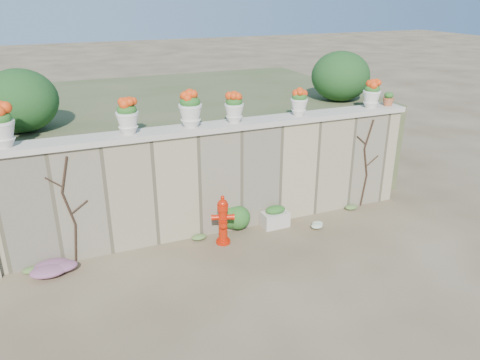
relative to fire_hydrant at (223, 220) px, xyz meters
name	(u,v)px	position (x,y,z in m)	size (l,w,h in m)	color
ground	(256,275)	(0.12, -1.21, -0.48)	(80.00, 80.00, 0.00)	brown
stone_wall	(218,181)	(0.12, 0.59, 0.52)	(8.00, 0.40, 2.00)	#9B8C67
wall_cap	(217,127)	(0.12, 0.59, 1.57)	(8.10, 0.52, 0.10)	#C0B5A2
raised_fill	(173,136)	(0.12, 3.79, 0.52)	(9.00, 6.00, 2.00)	#384C23
back_shrub_left	(20,101)	(-3.08, 1.79, 2.07)	(1.30, 1.30, 1.10)	#143814
back_shrub_right	(341,76)	(3.52, 1.79, 2.07)	(1.30, 1.30, 1.10)	#143814
vine_left	(70,209)	(-2.55, 0.37, 0.51)	(0.60, 0.04, 1.91)	black
vine_right	(366,162)	(3.35, 0.37, 0.51)	(0.60, 0.04, 1.91)	black
fire_hydrant	(223,220)	(0.00, 0.00, 0.00)	(0.41, 0.29, 0.95)	#B91C07
planter_box	(275,217)	(1.18, 0.22, -0.27)	(0.53, 0.31, 0.44)	#C0B5A2
green_shrub	(236,216)	(0.40, 0.34, -0.17)	(0.65, 0.58, 0.62)	#1E5119
magenta_clump	(53,267)	(-2.93, 0.11, -0.35)	(0.98, 0.65, 0.26)	#AE2297
white_flowers	(315,224)	(1.87, -0.15, -0.40)	(0.44, 0.35, 0.16)	white
urn_pot_0	(0,126)	(-3.34, 0.59, 1.95)	(0.42, 0.42, 0.66)	silver
urn_pot_1	(127,117)	(-1.44, 0.59, 1.92)	(0.38, 0.38, 0.59)	silver
urn_pot_2	(190,109)	(-0.35, 0.59, 1.94)	(0.41, 0.41, 0.65)	silver
urn_pot_3	(234,108)	(0.47, 0.59, 1.89)	(0.35, 0.35, 0.55)	silver
urn_pot_4	(299,102)	(1.80, 0.59, 1.88)	(0.33, 0.33, 0.52)	silver
urn_pot_5	(372,94)	(3.49, 0.59, 1.90)	(0.36, 0.36, 0.56)	silver
terracotta_pot	(388,100)	(3.92, 0.59, 1.75)	(0.23, 0.23, 0.27)	#A95733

